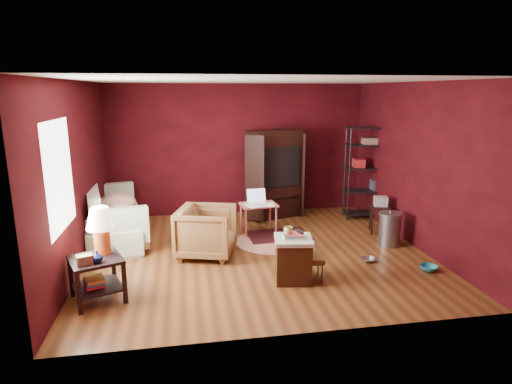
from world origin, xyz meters
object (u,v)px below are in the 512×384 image
Objects in this scene: laptop_desk at (258,207)px; tv_armoire at (275,172)px; sofa at (112,216)px; hamper at (293,258)px; armchair at (207,229)px; side_table at (98,245)px; wire_shelving at (369,169)px.

laptop_desk is 0.45× the size of tv_armoire.
sofa is 2.67m from laptop_desk.
laptop_desk is at bearing 93.32° from hamper.
laptop_desk is at bearing -30.03° from armchair.
side_table is 4.45m from tv_armoire.
armchair reaches higher than laptop_desk.
wire_shelving is (3.50, 1.61, 0.61)m from armchair.
tv_armoire is at bearing 57.27° from laptop_desk.
tv_armoire reaches higher than laptop_desk.
tv_armoire is (0.54, 1.05, 0.45)m from laptop_desk.
wire_shelving reaches higher than armchair.
sofa reaches higher than laptop_desk.
wire_shelving reaches higher than laptop_desk.
side_table is at bearing -142.12° from wire_shelving.
hamper is 0.40× the size of tv_armoire.
side_table is 1.45× the size of laptop_desk.
armchair is 1.09× the size of laptop_desk.
side_table reaches higher than sofa.
laptop_desk is 0.43× the size of wire_shelving.
tv_armoire is (3.20, 0.94, 0.52)m from sofa.
wire_shelving is at bearing 8.55° from laptop_desk.
side_table is at bearing 146.79° from armchair.
side_table is 3.33m from laptop_desk.
tv_armoire reaches higher than armchair.
hamper is at bearing -118.71° from armchair.
sofa is 1.87× the size of side_table.
armchair is 1.23× the size of hamper.
side_table is 5.71m from wire_shelving.
tv_armoire is at bearing -21.28° from armchair.
side_table is (-1.44, -1.23, 0.27)m from armchair.
armchair is at bearing -147.31° from wire_shelving.
tv_armoire reaches higher than sofa.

